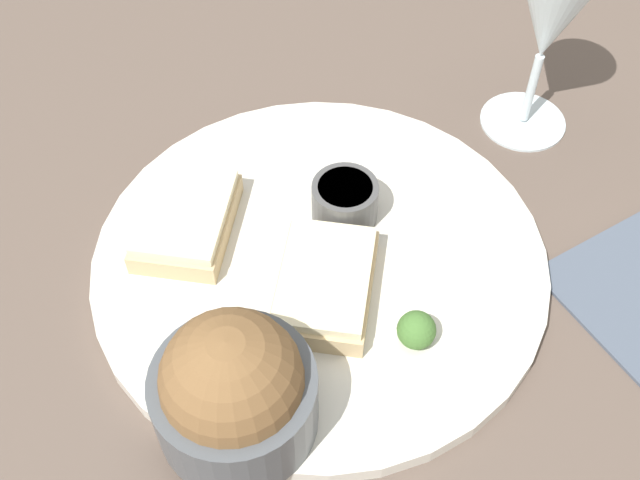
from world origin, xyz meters
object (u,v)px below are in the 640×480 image
at_px(cheese_toast_far, 186,220).
at_px(wine_glass, 550,20).
at_px(salad_bowl, 234,389).
at_px(cheese_toast_near, 325,284).
at_px(sauce_ramekin, 345,200).

bearing_deg(cheese_toast_far, wine_glass, 91.19).
distance_m(salad_bowl, cheese_toast_near, 0.12).
relative_size(cheese_toast_near, wine_glass, 0.75).
distance_m(salad_bowl, sauce_ramekin, 0.19).
relative_size(sauce_ramekin, cheese_toast_near, 0.43).
relative_size(cheese_toast_near, cheese_toast_far, 1.03).
bearing_deg(cheese_toast_far, cheese_toast_near, 36.21).
bearing_deg(salad_bowl, cheese_toast_near, 125.97).
xyz_separation_m(sauce_ramekin, cheese_toast_far, (-0.04, -0.12, -0.01)).
bearing_deg(cheese_toast_far, sauce_ramekin, 72.31).
xyz_separation_m(salad_bowl, sauce_ramekin, (-0.13, 0.14, -0.02)).
distance_m(sauce_ramekin, cheese_toast_near, 0.08).
bearing_deg(salad_bowl, cheese_toast_far, 172.85).
bearing_deg(wine_glass, sauce_ramekin, -77.54).
xyz_separation_m(sauce_ramekin, wine_glass, (-0.04, 0.20, 0.08)).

